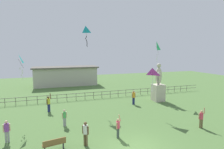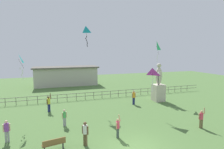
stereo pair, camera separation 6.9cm
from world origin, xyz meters
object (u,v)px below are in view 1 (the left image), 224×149
kite_4 (19,60)px  person_1 (134,97)px  person_5 (49,103)px  kite_1 (86,31)px  park_bench (54,144)px  statue_monument (158,88)px  person_2 (86,132)px  person_0 (64,117)px  person_6 (118,127)px  kite_3 (156,46)px  kite_0 (152,73)px  person_4 (201,118)px  person_3 (7,130)px  lamppost (158,80)px

kite_4 → person_1: bearing=6.2°
person_5 → kite_1: size_ratio=0.84×
person_5 → park_bench: bearing=-87.6°
statue_monument → person_2: 14.38m
person_2 → kite_1: 13.33m
person_1 → person_5: 9.97m
park_bench → person_2: (2.09, -0.00, 0.53)m
person_5 → person_0: bearing=-73.9°
person_2 → person_6: person_6 is taller
person_2 → kite_3: bearing=40.4°
kite_0 → kite_4: (-12.38, 2.95, 1.39)m
park_bench → kite_4: 9.10m
kite_4 → kite_0: bearing=-13.4°
park_bench → person_6: 4.68m
person_5 → kite_0: bearing=-25.0°
person_0 → person_2: 4.13m
park_bench → person_4: person_4 is taller
park_bench → person_3: size_ratio=0.94×
person_4 → kite_3: bearing=81.2°
person_5 → kite_3: kite_3 is taller
person_2 → kite_3: size_ratio=0.62×
park_bench → person_3: 3.95m
person_2 → person_3: bearing=156.7°
park_bench → person_1: bearing=40.5°
person_1 → person_6: (-4.97, -7.80, -0.11)m
statue_monument → kite_3: bearing=82.5°
person_3 → person_6: size_ratio=0.93×
person_2 → person_3: person_2 is taller
kite_0 → kite_3: 7.68m
person_3 → kite_3: size_ratio=0.60×
person_4 → kite_3: 11.87m
kite_3 → kite_4: kite_3 is taller
person_4 → person_6: person_4 is taller
person_6 → kite_3: (8.95, 9.39, 6.33)m
person_3 → person_0: bearing=22.1°
kite_4 → person_6: bearing=-40.9°
statue_monument → person_3: statue_monument is taller
person_2 → lamppost: bearing=36.8°
park_bench → person_0: bearing=76.3°
kite_0 → kite_4: kite_4 is taller
person_3 → person_5: bearing=65.6°
person_6 → kite_3: 14.43m
person_4 → park_bench: bearing=179.3°
person_0 → kite_1: bearing=63.5°
person_0 → kite_0: bearing=-0.4°
person_4 → person_6: (-7.41, 0.55, -0.02)m
park_bench → person_3: bearing=144.6°
kite_1 → person_1: bearing=-22.3°
statue_monument → kite_1: kite_1 is taller
person_0 → kite_4: kite_4 is taller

